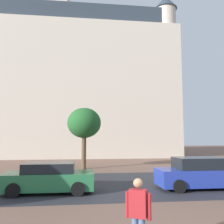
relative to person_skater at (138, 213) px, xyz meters
The scene contains 7 objects.
ground_plane 9.04m from the person_skater, 84.93° to the left, with size 120.00×120.00×0.00m, color brown.
street_asphalt_strip 8.72m from the person_skater, 84.74° to the left, with size 120.00×8.40×0.00m, color #2D2D33.
landmark_building 31.67m from the person_skater, 95.52° to the left, with size 28.42×11.00×38.16m.
person_skater is the anchor object (origin of this frame).
car_green 7.39m from the person_skater, 113.21° to the left, with size 4.32×2.05×1.43m.
car_blue 8.32m from the person_skater, 54.69° to the left, with size 4.40×2.00×1.61m.
tree_curb_far 15.76m from the person_skater, 94.44° to the left, with size 2.88×2.88×5.19m.
Camera 1 is at (-2.07, -4.61, 2.68)m, focal length 39.11 mm.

